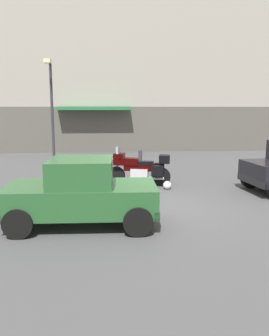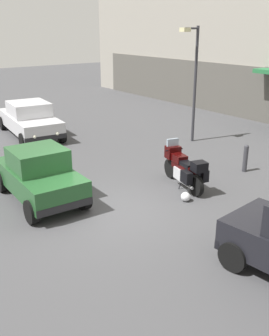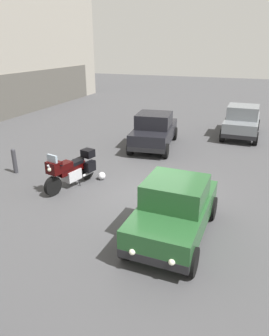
{
  "view_description": "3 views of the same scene",
  "coord_description": "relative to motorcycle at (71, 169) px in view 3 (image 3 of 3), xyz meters",
  "views": [
    {
      "loc": [
        -1.16,
        -8.78,
        2.67
      ],
      "look_at": [
        -0.35,
        1.16,
        0.9
      ],
      "focal_mm": 35.71,
      "sensor_mm": 36.0,
      "label": 1
    },
    {
      "loc": [
        8.18,
        -5.25,
        4.76
      ],
      "look_at": [
        -0.24,
        0.98,
        0.94
      ],
      "focal_mm": 41.61,
      "sensor_mm": 36.0,
      "label": 2
    },
    {
      "loc": [
        -8.52,
        -2.75,
        4.6
      ],
      "look_at": [
        0.4,
        0.59,
        0.8
      ],
      "focal_mm": 33.47,
      "sensor_mm": 36.0,
      "label": 3
    }
  ],
  "objects": [
    {
      "name": "ground_plane",
      "position": [
        0.03,
        -2.73,
        -0.62
      ],
      "size": [
        80.0,
        80.0,
        0.0
      ],
      "primitive_type": "plane",
      "color": "#424244"
    },
    {
      "name": "car_compact_side",
      "position": [
        -1.73,
        -4.01,
        0.15
      ],
      "size": [
        3.52,
        1.8,
        1.56
      ],
      "rotation": [
        0.0,
        0.0,
        3.11
      ],
      "color": "#235128",
      "rests_on": "ground"
    },
    {
      "name": "motorcycle",
      "position": [
        0.0,
        0.0,
        0.0
      ],
      "size": [
        2.23,
        1.03,
        1.36
      ],
      "rotation": [
        0.0,
        0.0,
        2.91
      ],
      "color": "black",
      "rests_on": "ground"
    },
    {
      "name": "car_wagon_end",
      "position": [
        8.66,
        -5.09,
        0.19
      ],
      "size": [
        3.9,
        1.84,
        1.64
      ],
      "rotation": [
        0.0,
        0.0,
        -0.02
      ],
      "color": "slate",
      "rests_on": "ground"
    },
    {
      "name": "car_hatchback_near",
      "position": [
        5.22,
        -1.33,
        0.19
      ],
      "size": [
        3.99,
        2.15,
        1.64
      ],
      "rotation": [
        0.0,
        0.0,
        0.11
      ],
      "color": "black",
      "rests_on": "ground"
    },
    {
      "name": "bollard_curbside",
      "position": [
        0.28,
        2.65,
        -0.11
      ],
      "size": [
        0.16,
        0.16,
        0.97
      ],
      "color": "#333338",
      "rests_on": "ground"
    },
    {
      "name": "helmet",
      "position": [
        0.86,
        -0.71,
        -0.48
      ],
      "size": [
        0.28,
        0.28,
        0.28
      ],
      "primitive_type": "sphere",
      "color": "silver",
      "rests_on": "ground"
    }
  ]
}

